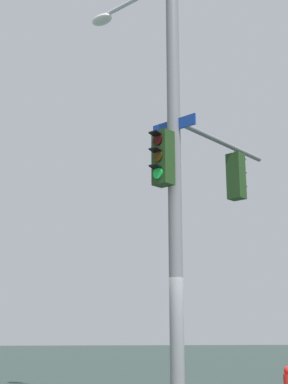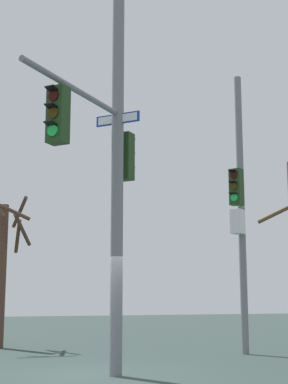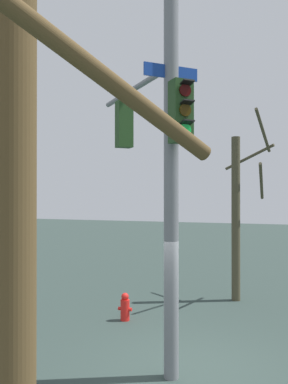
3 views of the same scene
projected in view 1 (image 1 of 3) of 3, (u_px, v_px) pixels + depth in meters
main_signal_pole_assembly at (179, 156)px, 11.16m from camera, size 3.00×4.44×9.35m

